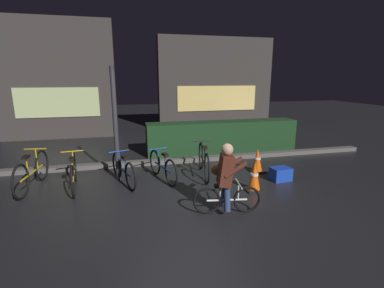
% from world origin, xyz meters
% --- Properties ---
extents(ground_plane, '(40.00, 40.00, 0.00)m').
position_xyz_m(ground_plane, '(0.00, 0.00, 0.00)').
color(ground_plane, black).
extents(sidewalk_curb, '(12.00, 0.24, 0.12)m').
position_xyz_m(sidewalk_curb, '(0.00, 2.20, 0.06)').
color(sidewalk_curb, '#56544F').
rests_on(sidewalk_curb, ground).
extents(hedge_row, '(4.80, 0.70, 0.96)m').
position_xyz_m(hedge_row, '(1.80, 3.10, 0.48)').
color(hedge_row, '#19381C').
rests_on(hedge_row, ground).
extents(storefront_left, '(4.22, 0.54, 4.44)m').
position_xyz_m(storefront_left, '(-3.61, 6.50, 2.21)').
color(storefront_left, '#383330').
rests_on(storefront_left, ground).
extents(storefront_right, '(5.22, 0.54, 4.05)m').
position_xyz_m(storefront_right, '(2.89, 7.20, 2.02)').
color(storefront_right, '#383330').
rests_on(storefront_right, ground).
extents(street_post, '(0.10, 0.10, 2.55)m').
position_xyz_m(street_post, '(-1.40, 1.20, 1.27)').
color(street_post, '#2D2D33').
rests_on(street_post, ground).
extents(parked_bike_leftmost, '(0.46, 1.74, 0.80)m').
position_xyz_m(parked_bike_leftmost, '(-3.15, 1.09, 0.36)').
color(parked_bike_leftmost, black).
rests_on(parked_bike_leftmost, ground).
extents(parked_bike_left_mid, '(0.46, 1.64, 0.76)m').
position_xyz_m(parked_bike_left_mid, '(-2.30, 0.89, 0.34)').
color(parked_bike_left_mid, black).
rests_on(parked_bike_left_mid, ground).
extents(parked_bike_center_left, '(0.56, 1.46, 0.70)m').
position_xyz_m(parked_bike_center_left, '(-1.28, 0.91, 0.32)').
color(parked_bike_center_left, black).
rests_on(parked_bike_center_left, ground).
extents(parked_bike_center_right, '(0.53, 1.47, 0.70)m').
position_xyz_m(parked_bike_center_right, '(-0.41, 0.95, 0.32)').
color(parked_bike_center_right, black).
rests_on(parked_bike_center_right, ground).
extents(parked_bike_right_mid, '(0.46, 1.73, 0.80)m').
position_xyz_m(parked_bike_right_mid, '(0.59, 1.03, 0.36)').
color(parked_bike_right_mid, black).
rests_on(parked_bike_right_mid, ground).
extents(traffic_cone_near, '(0.36, 0.36, 0.61)m').
position_xyz_m(traffic_cone_near, '(1.36, -0.10, 0.29)').
color(traffic_cone_near, black).
rests_on(traffic_cone_near, ground).
extents(traffic_cone_far, '(0.36, 0.36, 0.59)m').
position_xyz_m(traffic_cone_far, '(1.97, 0.99, 0.29)').
color(traffic_cone_far, black).
rests_on(traffic_cone_far, ground).
extents(blue_crate, '(0.47, 0.36, 0.30)m').
position_xyz_m(blue_crate, '(2.22, 0.30, 0.15)').
color(blue_crate, '#193DB7').
rests_on(blue_crate, ground).
extents(cyclist, '(1.18, 0.58, 1.25)m').
position_xyz_m(cyclist, '(0.43, -0.89, 0.63)').
color(cyclist, black).
rests_on(cyclist, ground).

